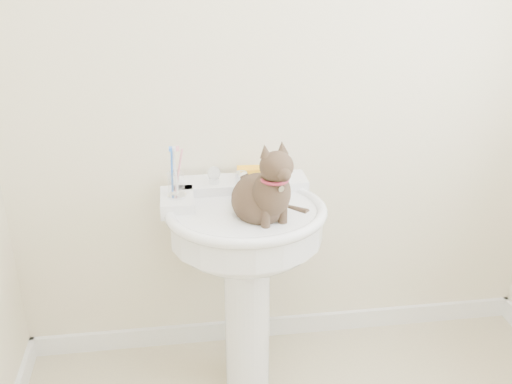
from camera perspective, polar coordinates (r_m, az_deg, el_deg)
name	(u,v)px	position (r m, az deg, el deg)	size (l,w,h in m)	color
wall_back	(286,61)	(2.30, 2.85, 12.38)	(2.20, 0.00, 2.50)	beige
baseboard_back	(281,326)	(2.80, 2.37, -12.60)	(2.20, 0.02, 0.09)	white
pedestal_sink	(246,243)	(2.21, -0.98, -4.90)	(0.60, 0.58, 0.82)	white
faucet	(241,174)	(2.25, -1.42, 1.75)	(0.28, 0.12, 0.14)	silver
soap_bar	(249,171)	(2.34, -0.71, 1.99)	(0.09, 0.06, 0.03)	orange
toothbrush_cup	(176,184)	(2.16, -7.62, 0.77)	(0.07, 0.07, 0.18)	silver
cat	(263,195)	(2.06, 0.72, -0.29)	(0.22, 0.28, 0.41)	#4D3529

